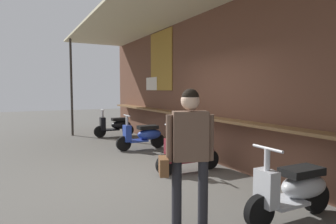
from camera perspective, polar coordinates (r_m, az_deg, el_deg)
name	(u,v)px	position (r m, az deg, el deg)	size (l,w,h in m)	color
ground_plane	(141,178)	(5.50, -5.32, -12.93)	(38.54, 38.54, 0.00)	#56544F
market_stall_facade	(222,73)	(6.21, 10.72, 7.65)	(13.76, 2.50, 3.60)	brown
scooter_black	(116,125)	(10.27, -10.16, -2.62)	(0.47, 1.40, 0.97)	black
scooter_blue	(144,135)	(8.00, -4.81, -4.58)	(0.46, 1.40, 0.97)	#233D9E
scooter_maroon	(192,152)	(5.84, 4.79, -7.95)	(0.46, 1.40, 0.97)	maroon
scooter_silver	(295,189)	(4.10, 23.76, -13.73)	(0.46, 1.40, 0.97)	#B2B5BA
shopper_with_handbag	(189,144)	(3.39, 4.12, -6.40)	(0.41, 0.66, 1.65)	#232328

